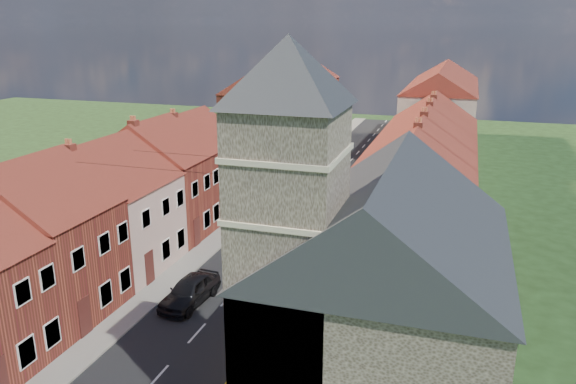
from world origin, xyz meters
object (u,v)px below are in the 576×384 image
at_px(car_near, 190,291).
at_px(car_distant, 333,146).
at_px(car_mid, 287,188).
at_px(car_far, 330,163).
at_px(church, 372,275).
at_px(lamppost, 233,189).

relative_size(car_near, car_distant, 1.00).
relative_size(car_near, car_mid, 1.20).
bearing_deg(car_far, car_mid, -109.96).
height_order(church, car_distant, church).
bearing_deg(car_mid, car_far, 70.96).
xyz_separation_m(church, car_distant, (-12.56, 46.68, -5.23)).
xyz_separation_m(car_near, car_far, (0.34, 32.65, -0.21)).
relative_size(church, car_distant, 3.28).
height_order(car_near, car_mid, car_near).
bearing_deg(car_far, church, -86.48).
bearing_deg(car_distant, lamppost, -104.90).
xyz_separation_m(church, car_near, (-11.20, 5.53, -5.09)).
distance_m(car_near, car_far, 32.65).
height_order(lamppost, car_distant, lamppost).
distance_m(lamppost, car_near, 11.64).
height_order(church, car_far, church).
xyz_separation_m(lamppost, car_distant, (0.61, 30.00, -2.89)).
xyz_separation_m(car_near, car_mid, (-1.11, 21.79, -0.16)).
bearing_deg(lamppost, church, -51.70).
relative_size(church, car_near, 3.27).
height_order(church, lamppost, church).
relative_size(church, car_far, 3.80).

